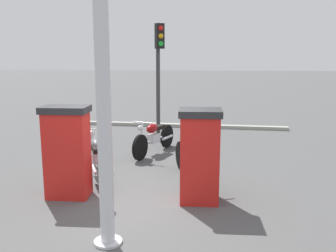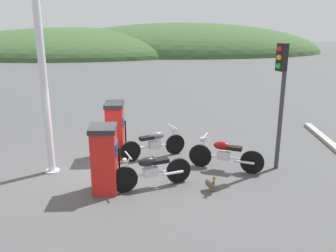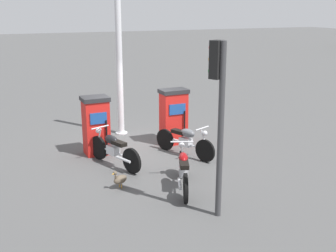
{
  "view_description": "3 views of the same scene",
  "coord_description": "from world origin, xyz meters",
  "px_view_note": "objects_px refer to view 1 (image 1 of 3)",
  "views": [
    {
      "loc": [
        -6.45,
        -1.23,
        2.61
      ],
      "look_at": [
        1.68,
        -0.49,
        1.05
      ],
      "focal_mm": 39.44,
      "sensor_mm": 36.0,
      "label": 1
    },
    {
      "loc": [
        1.22,
        -9.52,
        4.13
      ],
      "look_at": [
        1.55,
        0.5,
        1.17
      ],
      "focal_mm": 38.87,
      "sensor_mm": 36.0,
      "label": 2
    },
    {
      "loc": [
        11.48,
        -4.02,
        4.13
      ],
      "look_at": [
        1.49,
        0.35,
        1.05
      ],
      "focal_mm": 45.46,
      "sensor_mm": 36.0,
      "label": 3
    }
  ],
  "objects_px": {
    "motorcycle_near_pump": "(192,159)",
    "motorcycle_far_pump": "(96,156)",
    "fuel_pump_far": "(67,151)",
    "wandering_duck": "(205,152)",
    "roadside_traffic_light": "(159,62)",
    "motorcycle_extra": "(154,137)",
    "canopy_support_pole": "(103,84)",
    "fuel_pump_near": "(200,155)"
  },
  "relations": [
    {
      "from": "motorcycle_near_pump",
      "to": "motorcycle_far_pump",
      "type": "bearing_deg",
      "value": 88.12
    },
    {
      "from": "roadside_traffic_light",
      "to": "motorcycle_near_pump",
      "type": "bearing_deg",
      "value": -162.6
    },
    {
      "from": "fuel_pump_near",
      "to": "roadside_traffic_light",
      "type": "height_order",
      "value": "roadside_traffic_light"
    },
    {
      "from": "motorcycle_extra",
      "to": "wandering_duck",
      "type": "distance_m",
      "value": 1.51
    },
    {
      "from": "fuel_pump_far",
      "to": "wandering_duck",
      "type": "xyz_separation_m",
      "value": [
        2.6,
        -2.56,
        -0.64
      ]
    },
    {
      "from": "fuel_pump_near",
      "to": "motorcycle_extra",
      "type": "relative_size",
      "value": 0.84
    },
    {
      "from": "motorcycle_near_pump",
      "to": "canopy_support_pole",
      "type": "relative_size",
      "value": 0.43
    },
    {
      "from": "wandering_duck",
      "to": "canopy_support_pole",
      "type": "relative_size",
      "value": 0.1
    },
    {
      "from": "fuel_pump_near",
      "to": "roadside_traffic_light",
      "type": "bearing_deg",
      "value": 15.23
    },
    {
      "from": "fuel_pump_far",
      "to": "motorcycle_extra",
      "type": "relative_size",
      "value": 0.85
    },
    {
      "from": "fuel_pump_near",
      "to": "wandering_duck",
      "type": "bearing_deg",
      "value": -2.78
    },
    {
      "from": "motorcycle_far_pump",
      "to": "fuel_pump_far",
      "type": "bearing_deg",
      "value": 171.49
    },
    {
      "from": "fuel_pump_far",
      "to": "canopy_support_pole",
      "type": "bearing_deg",
      "value": -145.14
    },
    {
      "from": "motorcycle_extra",
      "to": "motorcycle_near_pump",
      "type": "bearing_deg",
      "value": -152.49
    },
    {
      "from": "motorcycle_far_pump",
      "to": "wandering_duck",
      "type": "height_order",
      "value": "motorcycle_far_pump"
    },
    {
      "from": "fuel_pump_near",
      "to": "motorcycle_extra",
      "type": "bearing_deg",
      "value": 21.19
    },
    {
      "from": "motorcycle_extra",
      "to": "canopy_support_pole",
      "type": "xyz_separation_m",
      "value": [
        -4.87,
        0.03,
        1.78
      ]
    },
    {
      "from": "motorcycle_extra",
      "to": "motorcycle_far_pump",
      "type": "bearing_deg",
      "value": 152.93
    },
    {
      "from": "motorcycle_far_pump",
      "to": "fuel_pump_near",
      "type": "bearing_deg",
      "value": -118.0
    },
    {
      "from": "motorcycle_near_pump",
      "to": "motorcycle_extra",
      "type": "height_order",
      "value": "motorcycle_near_pump"
    },
    {
      "from": "fuel_pump_near",
      "to": "canopy_support_pole",
      "type": "bearing_deg",
      "value": 142.93
    },
    {
      "from": "motorcycle_extra",
      "to": "canopy_support_pole",
      "type": "distance_m",
      "value": 5.19
    },
    {
      "from": "fuel_pump_far",
      "to": "roadside_traffic_light",
      "type": "height_order",
      "value": "roadside_traffic_light"
    },
    {
      "from": "fuel_pump_far",
      "to": "fuel_pump_near",
      "type": "bearing_deg",
      "value": -90.0
    },
    {
      "from": "motorcycle_near_pump",
      "to": "wandering_duck",
      "type": "distance_m",
      "value": 1.52
    },
    {
      "from": "motorcycle_near_pump",
      "to": "canopy_support_pole",
      "type": "xyz_separation_m",
      "value": [
        -2.81,
        1.1,
        1.78
      ]
    },
    {
      "from": "wandering_duck",
      "to": "canopy_support_pole",
      "type": "height_order",
      "value": "canopy_support_pole"
    },
    {
      "from": "fuel_pump_near",
      "to": "wandering_duck",
      "type": "height_order",
      "value": "fuel_pump_near"
    },
    {
      "from": "wandering_duck",
      "to": "fuel_pump_far",
      "type": "bearing_deg",
      "value": 135.46
    },
    {
      "from": "motorcycle_near_pump",
      "to": "fuel_pump_near",
      "type": "bearing_deg",
      "value": -171.75
    },
    {
      "from": "motorcycle_extra",
      "to": "roadside_traffic_light",
      "type": "relative_size",
      "value": 0.57
    },
    {
      "from": "wandering_duck",
      "to": "motorcycle_extra",
      "type": "bearing_deg",
      "value": 66.66
    },
    {
      "from": "motorcycle_near_pump",
      "to": "wandering_duck",
      "type": "height_order",
      "value": "motorcycle_near_pump"
    },
    {
      "from": "wandering_duck",
      "to": "roadside_traffic_light",
      "type": "xyz_separation_m",
      "value": [
        2.04,
        1.39,
        2.2
      ]
    },
    {
      "from": "fuel_pump_far",
      "to": "motorcycle_extra",
      "type": "height_order",
      "value": "fuel_pump_far"
    },
    {
      "from": "motorcycle_near_pump",
      "to": "motorcycle_far_pump",
      "type": "relative_size",
      "value": 1.02
    },
    {
      "from": "motorcycle_extra",
      "to": "wandering_duck",
      "type": "xyz_separation_m",
      "value": [
        -0.59,
        -1.36,
        -0.24
      ]
    },
    {
      "from": "motorcycle_far_pump",
      "to": "wandering_duck",
      "type": "relative_size",
      "value": 4.22
    },
    {
      "from": "fuel_pump_far",
      "to": "roadside_traffic_light",
      "type": "bearing_deg",
      "value": -14.18
    },
    {
      "from": "fuel_pump_near",
      "to": "motorcycle_near_pump",
      "type": "distance_m",
      "value": 1.21
    },
    {
      "from": "fuel_pump_far",
      "to": "motorcycle_near_pump",
      "type": "height_order",
      "value": "fuel_pump_far"
    },
    {
      "from": "fuel_pump_near",
      "to": "canopy_support_pole",
      "type": "xyz_separation_m",
      "value": [
        -1.68,
        1.27,
        1.38
      ]
    }
  ]
}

